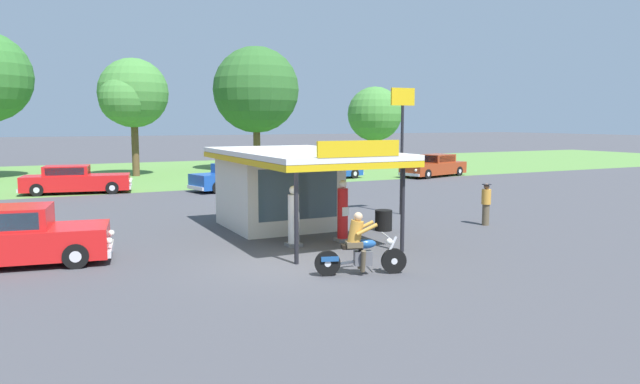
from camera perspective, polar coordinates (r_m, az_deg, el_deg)
ground_plane at (r=15.85m, az=-2.93°, el=-6.95°), size 300.00×300.00×0.00m
grass_verge_strip at (r=44.72m, az=-18.33°, el=1.69°), size 120.00×24.00×0.01m
service_station_kiosk at (r=20.59m, az=-3.62°, el=0.98°), size 4.29×7.94×3.29m
gas_pump_nearside at (r=17.78m, az=-2.61°, el=-2.64°), size 0.44×0.44×1.86m
gas_pump_offside at (r=18.51m, az=2.24°, el=-2.10°), size 0.44×0.44×1.97m
motorcycle_with_rider at (r=14.53m, az=3.89°, el=-5.59°), size 2.25×0.93×1.58m
featured_classic_sedan at (r=17.45m, az=-28.06°, el=-4.04°), size 5.24×2.58×1.58m
parked_car_back_row_left at (r=41.33m, az=11.12°, el=2.47°), size 5.63×3.14×1.53m
parked_car_back_row_right at (r=33.54m, az=-22.85°, el=1.04°), size 5.75×2.74×1.49m
parked_car_back_row_centre at (r=38.68m, az=0.61°, el=2.38°), size 5.25×2.79×1.62m
parked_car_second_row_spare at (r=32.82m, az=-8.23°, el=1.40°), size 5.45×2.93×1.50m
bystander_admiring_sedan at (r=22.22m, az=15.95°, el=-1.06°), size 0.34×0.34×1.55m
tree_oak_far_left at (r=54.06m, az=5.41°, el=7.55°), size 4.97×4.97×6.99m
tree_oak_right at (r=42.51m, az=-18.02°, el=9.04°), size 4.79×4.91×8.16m
tree_oak_distant_spare at (r=46.32m, az=-6.27°, el=9.90°), size 6.69×6.69×9.62m
roadside_pole_sign at (r=23.96m, az=8.06°, el=6.09°), size 1.10×0.12×5.14m
spare_tire_stack at (r=20.52m, az=6.24°, el=-2.77°), size 0.60×0.60×0.72m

